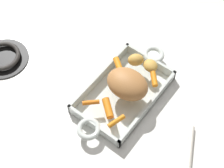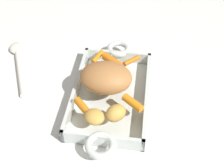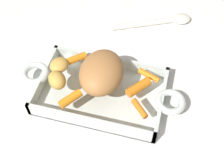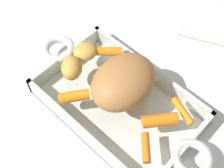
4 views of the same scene
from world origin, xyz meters
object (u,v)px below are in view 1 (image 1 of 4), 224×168
(potato_halved, at_px, (136,60))
(potato_golden_small, at_px, (150,66))
(baby_carrot_center_right, at_px, (91,102))
(stove_burner_rear, at_px, (3,57))
(baby_carrot_center_left, at_px, (108,108))
(baby_carrot_northwest, at_px, (118,65))
(roasting_dish, at_px, (123,92))
(baby_carrot_southeast, at_px, (116,121))
(baby_carrot_long, at_px, (154,78))
(pork_roast, at_px, (127,85))

(potato_halved, height_order, potato_golden_small, potato_halved)
(baby_carrot_center_right, distance_m, stove_burner_rear, 0.38)
(baby_carrot_center_right, bearing_deg, baby_carrot_center_left, -75.69)
(baby_carrot_northwest, xyz_separation_m, potato_golden_small, (0.06, -0.09, 0.00))
(roasting_dish, distance_m, baby_carrot_center_left, 0.10)
(baby_carrot_northwest, relative_size, stove_burner_rear, 0.33)
(baby_carrot_southeast, distance_m, potato_golden_small, 0.23)
(baby_carrot_long, height_order, potato_halved, potato_halved)
(baby_carrot_center_left, xyz_separation_m, potato_golden_small, (0.21, -0.02, 0.00))
(stove_burner_rear, bearing_deg, baby_carrot_southeast, -86.74)
(baby_carrot_northwest, bearing_deg, potato_halved, -39.10)
(baby_carrot_center_right, relative_size, baby_carrot_center_left, 0.82)
(stove_burner_rear, bearing_deg, pork_roast, -72.85)
(roasting_dish, bearing_deg, potato_halved, 14.14)
(potato_halved, xyz_separation_m, stove_burner_rear, (-0.24, 0.40, -0.05))
(pork_roast, bearing_deg, baby_carrot_northwest, 52.15)
(baby_carrot_center_right, distance_m, baby_carrot_northwest, 0.17)
(roasting_dish, relative_size, baby_carrot_long, 7.11)
(baby_carrot_northwest, bearing_deg, potato_golden_small, -55.58)
(roasting_dish, relative_size, baby_carrot_southeast, 7.44)
(pork_roast, bearing_deg, baby_carrot_southeast, -158.89)
(baby_carrot_southeast, height_order, baby_carrot_northwest, baby_carrot_northwest)
(baby_carrot_long, bearing_deg, baby_carrot_center_left, 164.50)
(roasting_dish, bearing_deg, baby_carrot_center_left, -174.39)
(pork_roast, bearing_deg, potato_golden_small, -5.31)
(roasting_dish, bearing_deg, baby_carrot_southeast, -153.84)
(baby_carrot_center_right, height_order, potato_halved, potato_halved)
(baby_carrot_long, bearing_deg, stove_burner_rear, 114.77)
(baby_carrot_center_left, distance_m, baby_carrot_northwest, 0.17)
(baby_carrot_center_left, relative_size, potato_halved, 1.22)
(baby_carrot_northwest, bearing_deg, baby_carrot_long, -76.63)
(roasting_dish, relative_size, stove_burner_rear, 2.40)
(baby_carrot_center_left, xyz_separation_m, potato_halved, (0.20, 0.04, 0.01))
(stove_burner_rear, bearing_deg, baby_carrot_center_left, -84.09)
(potato_halved, bearing_deg, roasting_dish, -165.86)
(baby_carrot_long, xyz_separation_m, baby_carrot_center_right, (-0.19, 0.11, -0.00))
(baby_carrot_center_right, xyz_separation_m, potato_halved, (0.21, -0.02, 0.01))
(baby_carrot_southeast, relative_size, baby_carrot_northwest, 0.99)
(baby_carrot_center_left, distance_m, stove_burner_rear, 0.44)
(baby_carrot_center_right, height_order, stove_burner_rear, baby_carrot_center_right)
(baby_carrot_center_right, relative_size, potato_golden_small, 1.06)
(potato_halved, bearing_deg, baby_carrot_southeast, -159.34)
(potato_halved, bearing_deg, stove_burner_rear, 121.03)
(roasting_dish, distance_m, baby_carrot_southeast, 0.13)
(potato_golden_small, bearing_deg, baby_carrot_southeast, -172.31)
(potato_golden_small, height_order, stove_burner_rear, potato_golden_small)
(baby_carrot_long, xyz_separation_m, potato_golden_small, (0.03, 0.03, 0.01))
(baby_carrot_center_left, bearing_deg, baby_carrot_center_right, 104.31)
(baby_carrot_long, distance_m, baby_carrot_center_left, 0.19)
(roasting_dish, xyz_separation_m, baby_carrot_northwest, (0.06, 0.06, 0.04))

